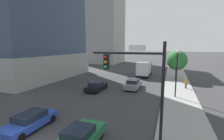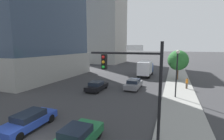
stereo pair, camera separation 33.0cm
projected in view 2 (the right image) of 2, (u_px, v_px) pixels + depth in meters
The scene contains 11 objects.
sidewalk at pixel (179, 87), 25.31m from camera, with size 4.09×120.00×0.15m, color gray.
construction_building at pixel (104, 16), 61.61m from camera, with size 19.53×15.20×41.71m.
traffic_light_pole at pixel (136, 75), 10.66m from camera, with size 4.94×0.48×6.61m.
street_lamp at pixel (177, 67), 19.72m from camera, with size 0.44×0.44×5.85m.
street_tree at pixel (178, 60), 30.34m from camera, with size 3.77×3.77×5.56m.
car_black at pixel (97, 86), 23.78m from camera, with size 1.89×4.37×1.36m.
car_gray at pixel (134, 84), 24.81m from camera, with size 1.94×4.80×1.44m.
car_blue at pixel (29, 120), 12.69m from camera, with size 1.80×4.54×1.34m.
car_green at pixel (77, 137), 10.44m from camera, with size 1.92×4.03×1.37m.
box_truck at pixel (146, 68), 34.71m from camera, with size 2.44×6.98×3.26m.
pedestrian_orange_shirt at pixel (187, 83), 24.20m from camera, with size 0.34×0.34×1.65m.
Camera 2 is at (8.02, -6.74, 6.48)m, focal length 25.98 mm.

